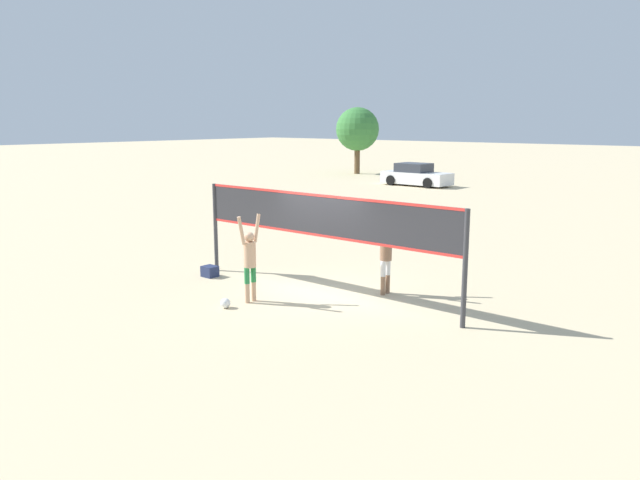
# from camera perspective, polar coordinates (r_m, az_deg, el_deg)

# --- Properties ---
(ground_plane) EXTENTS (200.00, 200.00, 0.00)m
(ground_plane) POSITION_cam_1_polar(r_m,az_deg,el_deg) (14.87, -0.00, -4.99)
(ground_plane) COLOR beige
(volleyball_net) EXTENTS (7.57, 0.11, 2.40)m
(volleyball_net) POSITION_cam_1_polar(r_m,az_deg,el_deg) (14.49, -0.00, 1.61)
(volleyball_net) COLOR #38383D
(volleyball_net) RESTS_ON ground_plane
(player_spiker) EXTENTS (0.28, 0.69, 2.00)m
(player_spiker) POSITION_cam_1_polar(r_m,az_deg,el_deg) (14.11, -6.44, -1.55)
(player_spiker) COLOR tan
(player_spiker) RESTS_ON ground_plane
(player_blocker) EXTENTS (0.28, 0.69, 2.03)m
(player_blocker) POSITION_cam_1_polar(r_m,az_deg,el_deg) (14.73, 6.05, -0.95)
(player_blocker) COLOR #8C664C
(player_blocker) RESTS_ON ground_plane
(volleyball) EXTENTS (0.22, 0.22, 0.22)m
(volleyball) POSITION_cam_1_polar(r_m,az_deg,el_deg) (13.94, -8.64, -5.73)
(volleyball) COLOR white
(volleyball) RESTS_ON ground_plane
(gear_bag) EXTENTS (0.38, 0.33, 0.29)m
(gear_bag) POSITION_cam_1_polar(r_m,az_deg,el_deg) (16.75, -10.04, -2.84)
(gear_bag) COLOR navy
(gear_bag) RESTS_ON ground_plane
(parked_car_near) EXTENTS (4.45, 1.94, 1.42)m
(parked_car_near) POSITION_cam_1_polar(r_m,az_deg,el_deg) (40.13, 8.75, 5.83)
(parked_car_near) COLOR silver
(parked_car_near) RESTS_ON ground_plane
(tree_left_cluster) EXTENTS (3.32, 3.32, 5.09)m
(tree_left_cluster) POSITION_cam_1_polar(r_m,az_deg,el_deg) (48.69, 3.44, 10.06)
(tree_left_cluster) COLOR brown
(tree_left_cluster) RESTS_ON ground_plane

